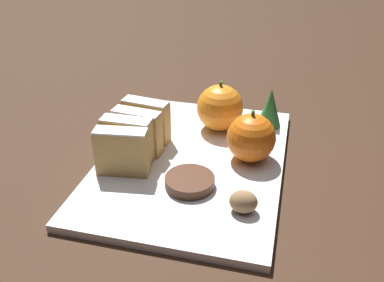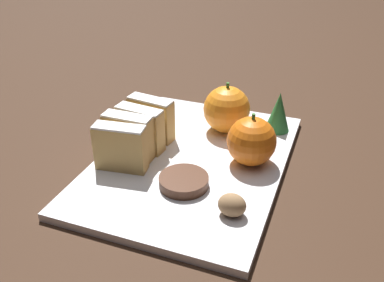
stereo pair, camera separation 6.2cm
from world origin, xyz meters
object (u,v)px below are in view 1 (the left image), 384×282
orange_near (220,108)px  walnut (243,202)px  orange_far (251,138)px  chocolate_cookie (190,182)px

orange_near → walnut: orange_near is taller
orange_far → orange_near: bearing=126.8°
walnut → chocolate_cookie: bearing=155.7°
chocolate_cookie → orange_far: bearing=51.8°
orange_far → walnut: 0.13m
walnut → chocolate_cookie: size_ratio=0.52×
orange_near → orange_far: 0.10m
walnut → orange_far: bearing=93.5°
orange_far → chocolate_cookie: (-0.07, -0.09, -0.03)m
orange_far → chocolate_cookie: size_ratio=1.18×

